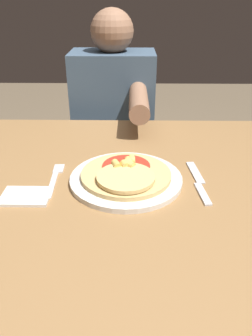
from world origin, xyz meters
The scene contains 7 objects.
dining_table centered at (0.00, 0.00, 0.62)m, with size 1.06×0.96×0.73m.
plate centered at (-0.02, 0.01, 0.74)m, with size 0.30×0.30×0.01m.
pizza centered at (-0.02, 0.01, 0.75)m, with size 0.24×0.24×0.04m.
fork centered at (-0.22, 0.02, 0.73)m, with size 0.03×0.18×0.00m.
knife centered at (0.17, 0.00, 0.73)m, with size 0.03×0.22×0.00m.
napkin centered at (-0.27, -0.07, 0.73)m, with size 0.12×0.08×0.01m.
person_diner centered at (-0.09, 0.67, 0.65)m, with size 0.36×0.52×1.12m.
Camera 1 is at (-0.01, -0.74, 1.18)m, focal length 35.00 mm.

